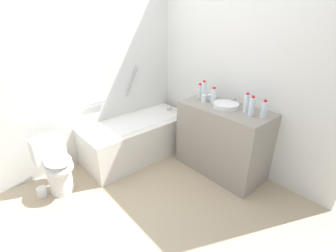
% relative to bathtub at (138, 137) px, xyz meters
% --- Properties ---
extents(ground_plane, '(3.99, 3.99, 0.00)m').
position_rel_bathtub_xyz_m(ground_plane, '(-0.62, -0.87, -0.29)').
color(ground_plane, tan).
extents(wall_back_tiled, '(3.39, 0.10, 2.60)m').
position_rel_bathtub_xyz_m(wall_back_tiled, '(-0.62, 0.40, 1.01)').
color(wall_back_tiled, silver).
rests_on(wall_back_tiled, ground_plane).
extents(wall_right_mirror, '(0.10, 2.84, 2.60)m').
position_rel_bathtub_xyz_m(wall_right_mirror, '(0.92, -0.87, 1.01)').
color(wall_right_mirror, silver).
rests_on(wall_right_mirror, ground_plane).
extents(bathtub, '(1.57, 0.70, 1.23)m').
position_rel_bathtub_xyz_m(bathtub, '(0.00, 0.00, 0.00)').
color(bathtub, silver).
rests_on(bathtub, ground_plane).
extents(toilet, '(0.36, 0.53, 0.66)m').
position_rel_bathtub_xyz_m(toilet, '(-1.16, -0.06, 0.05)').
color(toilet, white).
rests_on(toilet, ground_plane).
extents(vanity_counter, '(0.56, 1.11, 0.89)m').
position_rel_bathtub_xyz_m(vanity_counter, '(0.59, -1.03, 0.16)').
color(vanity_counter, gray).
rests_on(vanity_counter, ground_plane).
extents(sink_basin, '(0.30, 0.30, 0.05)m').
position_rel_bathtub_xyz_m(sink_basin, '(0.59, -1.03, 0.63)').
color(sink_basin, white).
rests_on(sink_basin, vanity_counter).
extents(sink_faucet, '(0.10, 0.15, 0.08)m').
position_rel_bathtub_xyz_m(sink_faucet, '(0.77, -1.03, 0.63)').
color(sink_faucet, '#B5B5BB').
rests_on(sink_faucet, vanity_counter).
extents(water_bottle_0, '(0.06, 0.06, 0.20)m').
position_rel_bathtub_xyz_m(water_bottle_0, '(0.63, -1.48, 0.69)').
color(water_bottle_0, silver).
rests_on(water_bottle_0, vanity_counter).
extents(water_bottle_1, '(0.06, 0.06, 0.23)m').
position_rel_bathtub_xyz_m(water_bottle_1, '(0.57, -1.37, 0.71)').
color(water_bottle_1, silver).
rests_on(water_bottle_1, vanity_counter).
extents(water_bottle_2, '(0.06, 0.06, 0.25)m').
position_rel_bathtub_xyz_m(water_bottle_2, '(0.61, -0.66, 0.72)').
color(water_bottle_2, silver).
rests_on(water_bottle_2, vanity_counter).
extents(water_bottle_3, '(0.07, 0.07, 0.20)m').
position_rel_bathtub_xyz_m(water_bottle_3, '(0.60, -0.83, 0.69)').
color(water_bottle_3, silver).
rests_on(water_bottle_3, vanity_counter).
extents(water_bottle_4, '(0.07, 0.07, 0.20)m').
position_rel_bathtub_xyz_m(water_bottle_4, '(0.63, -0.58, 0.69)').
color(water_bottle_4, silver).
rests_on(water_bottle_4, vanity_counter).
extents(water_bottle_5, '(0.06, 0.06, 0.23)m').
position_rel_bathtub_xyz_m(water_bottle_5, '(0.63, -1.27, 0.71)').
color(water_bottle_5, silver).
rests_on(water_bottle_5, vanity_counter).
extents(drinking_glass_0, '(0.06, 0.06, 0.09)m').
position_rel_bathtub_xyz_m(drinking_glass_0, '(0.55, -0.72, 0.65)').
color(drinking_glass_0, white).
rests_on(drinking_glass_0, vanity_counter).
extents(drinking_glass_1, '(0.07, 0.07, 0.08)m').
position_rel_bathtub_xyz_m(drinking_glass_1, '(0.64, -0.74, 0.64)').
color(drinking_glass_1, white).
rests_on(drinking_glass_1, vanity_counter).
extents(toilet_paper_roll, '(0.11, 0.11, 0.11)m').
position_rel_bathtub_xyz_m(toilet_paper_roll, '(-1.36, -0.03, -0.23)').
color(toilet_paper_roll, white).
rests_on(toilet_paper_roll, ground_plane).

